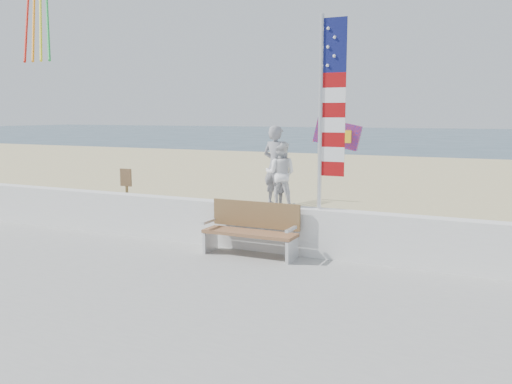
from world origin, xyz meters
TOP-DOWN VIEW (x-y plane):
  - ground at (0.00, 0.00)m, footprint 220.00×220.00m
  - sand at (0.00, 9.00)m, footprint 90.00×40.00m
  - seawall at (0.00, 2.00)m, footprint 30.00×0.35m
  - adult at (0.53, 2.00)m, footprint 0.63×0.49m
  - child at (0.62, 2.00)m, footprint 0.67×0.56m
  - bench at (0.23, 1.55)m, footprint 1.80×0.57m
  - flag at (1.53, 2.00)m, footprint 0.50×0.08m
  - parafoil_kite at (1.03, 4.41)m, footprint 1.12×0.44m
  - sign at (-3.71, 2.83)m, footprint 0.32×0.07m

SIDE VIEW (x-z plane):
  - ground at x=0.00m, z-range 0.00..0.00m
  - sand at x=0.00m, z-range 0.00..0.08m
  - seawall at x=0.00m, z-range 0.18..1.08m
  - bench at x=0.23m, z-range 0.19..1.19m
  - sign at x=-3.71m, z-range 0.21..1.67m
  - child at x=0.62m, z-range 1.08..2.32m
  - adult at x=0.53m, z-range 1.08..2.62m
  - parafoil_kite at x=1.03m, z-range 2.00..2.75m
  - flag at x=1.53m, z-range 1.24..4.74m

